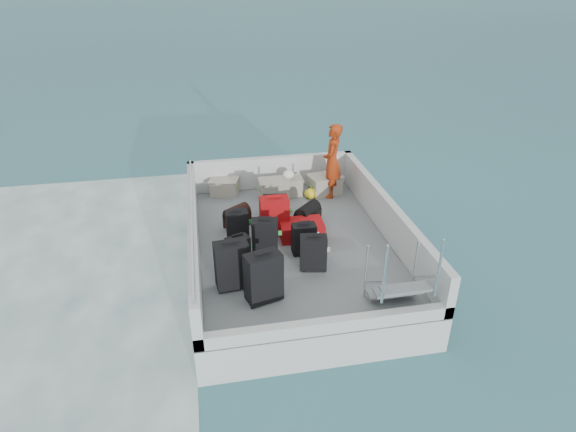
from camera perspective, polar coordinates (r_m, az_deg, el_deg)
name	(u,v)px	position (r m, az deg, el deg)	size (l,w,h in m)	color
ground	(293,270)	(8.99, 0.58, -6.40)	(160.00, 160.00, 0.00)	#1C5362
wake_foam	(15,300)	(9.47, -29.61, -8.63)	(10.00, 10.00, 0.00)	white
ferry_hull	(293,256)	(8.82, 0.59, -4.79)	(3.60, 5.00, 0.60)	silver
deck	(293,242)	(8.66, 0.60, -3.06)	(3.30, 4.70, 0.02)	slate
deck_fittings	(317,230)	(8.26, 3.41, -1.68)	(3.60, 5.00, 0.90)	silver
suitcase_0	(232,266)	(7.33, -6.65, -5.86)	(0.51, 0.29, 0.78)	black
suitcase_1	(238,253)	(7.85, -5.91, -4.34)	(0.37, 0.21, 0.56)	black
suitcase_2	(237,226)	(8.61, -6.02, -1.19)	(0.39, 0.23, 0.56)	black
suitcase_3	(264,278)	(7.03, -2.92, -7.32)	(0.52, 0.30, 0.78)	black
suitcase_4	(265,237)	(8.16, -2.75, -2.50)	(0.43, 0.26, 0.64)	black
suitcase_5	(274,216)	(8.73, -1.62, -0.02)	(0.52, 0.31, 0.71)	#A60C0E
suitcase_6	(313,253)	(7.77, 3.02, -4.42)	(0.43, 0.25, 0.59)	black
suitcase_7	(304,239)	(8.17, 1.88, -2.77)	(0.40, 0.23, 0.56)	black
suitcase_8	(301,230)	(8.71, 1.61, -1.62)	(0.51, 0.78, 0.31)	#A60C0E
duffel_0	(237,218)	(9.13, -6.04, -0.27)	(0.47, 0.30, 0.32)	black
duffel_1	(275,206)	(9.53, -1.54, 1.17)	(0.47, 0.30, 0.32)	black
duffel_2	(308,217)	(9.15, 2.35, -0.06)	(0.53, 0.30, 0.32)	black
crate_0	(224,187)	(10.41, -7.55, 3.38)	(0.56, 0.39, 0.34)	#ACA896
crate_1	(274,189)	(10.19, -1.64, 3.18)	(0.61, 0.42, 0.37)	#ACA896
crate_2	(289,187)	(10.34, 0.07, 3.47)	(0.55, 0.38, 0.33)	#ACA896
crate_3	(325,185)	(10.40, 4.39, 3.68)	(0.64, 0.44, 0.39)	#ACA896
yellow_bag	(311,193)	(10.19, 2.73, 2.69)	(0.28, 0.26, 0.22)	yellow
white_bag	(289,176)	(10.24, 0.07, 4.78)	(0.24, 0.24, 0.18)	white
passenger	(332,161)	(10.09, 5.26, 6.51)	(0.58, 0.37, 1.57)	#E24315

